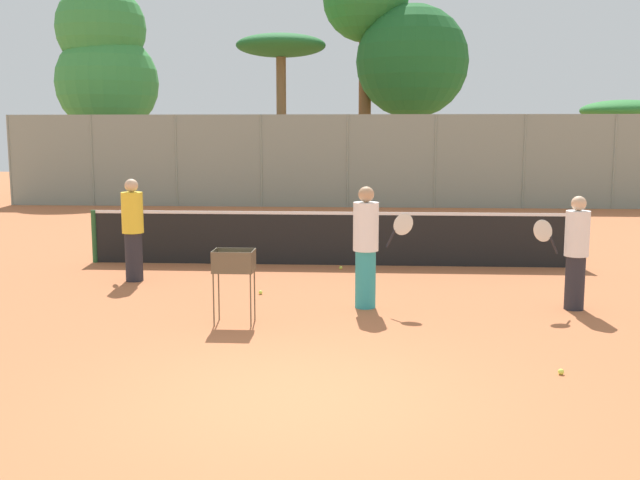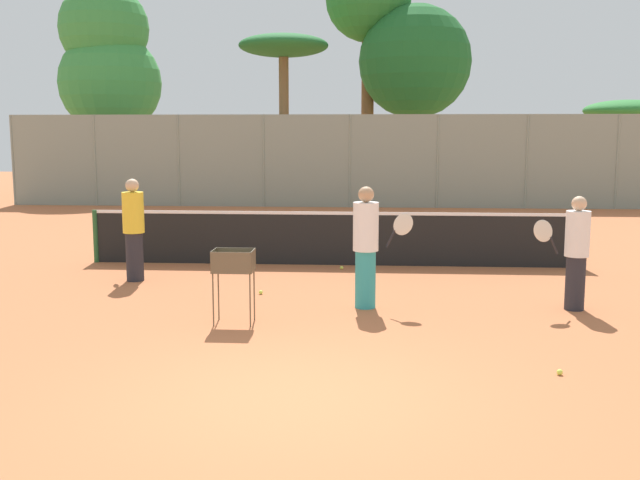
{
  "view_description": "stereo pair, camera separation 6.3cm",
  "coord_description": "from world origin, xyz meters",
  "px_view_note": "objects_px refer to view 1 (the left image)",
  "views": [
    {
      "loc": [
        0.68,
        -7.16,
        2.67
      ],
      "look_at": [
        -0.03,
        4.14,
        1.0
      ],
      "focal_mm": 42.0,
      "sensor_mm": 36.0,
      "label": 1
    },
    {
      "loc": [
        0.74,
        -7.16,
        2.67
      ],
      "look_at": [
        -0.03,
        4.14,
        1.0
      ],
      "focal_mm": 42.0,
      "sensor_mm": 36.0,
      "label": 2
    }
  ],
  "objects_px": {
    "player_white_outfit": "(576,252)",
    "player_red_cap": "(366,246)",
    "player_yellow_shirt": "(133,229)",
    "tennis_net": "(332,237)",
    "parked_car": "(203,182)",
    "ball_cart": "(232,267)"
  },
  "relations": [
    {
      "from": "player_white_outfit",
      "to": "ball_cart",
      "type": "distance_m",
      "value": 5.08
    },
    {
      "from": "tennis_net",
      "to": "ball_cart",
      "type": "relative_size",
      "value": 9.43
    },
    {
      "from": "player_red_cap",
      "to": "ball_cart",
      "type": "distance_m",
      "value": 2.13
    },
    {
      "from": "tennis_net",
      "to": "ball_cart",
      "type": "height_order",
      "value": "tennis_net"
    },
    {
      "from": "ball_cart",
      "to": "player_yellow_shirt",
      "type": "bearing_deg",
      "value": 128.98
    },
    {
      "from": "player_yellow_shirt",
      "to": "ball_cart",
      "type": "height_order",
      "value": "player_yellow_shirt"
    },
    {
      "from": "player_white_outfit",
      "to": "player_yellow_shirt",
      "type": "xyz_separation_m",
      "value": [
        -7.24,
        1.7,
        0.06
      ]
    },
    {
      "from": "player_yellow_shirt",
      "to": "parked_car",
      "type": "relative_size",
      "value": 0.43
    },
    {
      "from": "tennis_net",
      "to": "player_white_outfit",
      "type": "height_order",
      "value": "player_white_outfit"
    },
    {
      "from": "tennis_net",
      "to": "ball_cart",
      "type": "bearing_deg",
      "value": -104.12
    },
    {
      "from": "parked_car",
      "to": "tennis_net",
      "type": "bearing_deg",
      "value": -68.2
    },
    {
      "from": "tennis_net",
      "to": "parked_car",
      "type": "relative_size",
      "value": 2.33
    },
    {
      "from": "ball_cart",
      "to": "parked_car",
      "type": "xyz_separation_m",
      "value": [
        -4.58,
        18.99,
        -0.13
      ]
    },
    {
      "from": "player_white_outfit",
      "to": "player_red_cap",
      "type": "bearing_deg",
      "value": -9.08
    },
    {
      "from": "tennis_net",
      "to": "player_white_outfit",
      "type": "distance_m",
      "value": 5.17
    },
    {
      "from": "tennis_net",
      "to": "parked_car",
      "type": "xyz_separation_m",
      "value": [
        -5.75,
        14.36,
        0.1
      ]
    },
    {
      "from": "tennis_net",
      "to": "player_yellow_shirt",
      "type": "relative_size",
      "value": 5.36
    },
    {
      "from": "tennis_net",
      "to": "player_red_cap",
      "type": "relative_size",
      "value": 5.31
    },
    {
      "from": "player_white_outfit",
      "to": "player_yellow_shirt",
      "type": "distance_m",
      "value": 7.44
    },
    {
      "from": "player_white_outfit",
      "to": "player_yellow_shirt",
      "type": "relative_size",
      "value": 0.94
    },
    {
      "from": "player_red_cap",
      "to": "parked_car",
      "type": "bearing_deg",
      "value": 107.86
    },
    {
      "from": "tennis_net",
      "to": "player_red_cap",
      "type": "distance_m",
      "value": 3.66
    }
  ]
}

